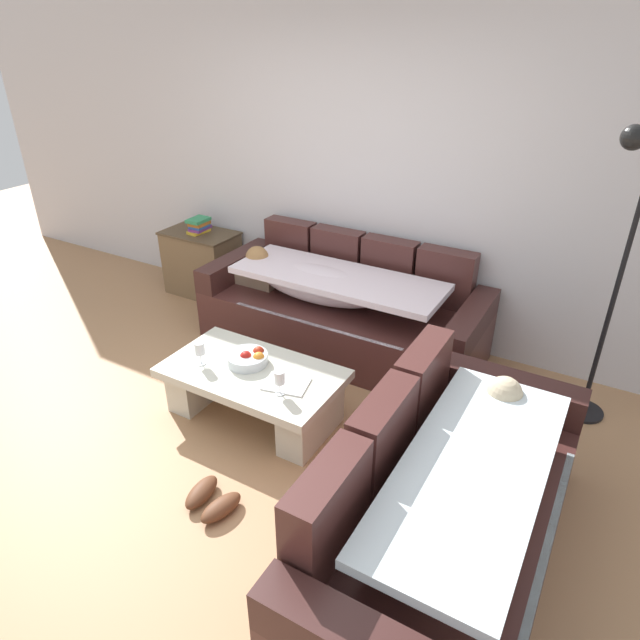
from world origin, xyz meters
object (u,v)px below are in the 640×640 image
object	(u,v)px
fruit_bowl	(249,358)
wine_glass_near_right	(280,378)
pair_of_shoes	(211,500)
side_cabinet	(202,263)
book_stack_on_cabinet	(199,225)
wine_glass_near_left	(200,349)
coffee_table	(253,387)
couch_along_wall	(339,309)
couch_near_window	(447,510)
floor_lamp	(613,267)
open_magazine	(286,384)

from	to	relation	value
fruit_bowl	wine_glass_near_right	world-z (taller)	wine_glass_near_right
pair_of_shoes	side_cabinet	bearing A→B (deg)	131.16
fruit_bowl	book_stack_on_cabinet	distance (m)	2.05
wine_glass_near_left	wine_glass_near_right	bearing A→B (deg)	-1.32
side_cabinet	coffee_table	bearing A→B (deg)	-40.23
couch_along_wall	side_cabinet	distance (m)	1.68
fruit_bowl	book_stack_on_cabinet	size ratio (longest dim) A/B	1.18
couch_along_wall	fruit_bowl	size ratio (longest dim) A/B	8.21
coffee_table	side_cabinet	xyz separation A→B (m)	(-1.62, 1.37, 0.08)
couch_along_wall	fruit_bowl	distance (m)	1.10
wine_glass_near_right	pair_of_shoes	bearing A→B (deg)	-93.46
couch_along_wall	couch_near_window	xyz separation A→B (m)	(1.47, -1.62, 0.00)
floor_lamp	wine_glass_near_right	bearing A→B (deg)	-141.72
fruit_bowl	book_stack_on_cabinet	xyz separation A→B (m)	(-1.54, 1.31, 0.29)
open_magazine	book_stack_on_cabinet	world-z (taller)	book_stack_on_cabinet
fruit_bowl	open_magazine	bearing A→B (deg)	-13.51
wine_glass_near_left	pair_of_shoes	bearing A→B (deg)	-47.89
couch_along_wall	wine_glass_near_left	distance (m)	1.33
pair_of_shoes	floor_lamp	bearing A→B (deg)	49.51
pair_of_shoes	wine_glass_near_right	bearing A→B (deg)	86.54
couch_near_window	side_cabinet	bearing A→B (deg)	59.59
couch_along_wall	wine_glass_near_right	bearing A→B (deg)	-77.96
couch_near_window	book_stack_on_cabinet	distance (m)	3.65
couch_near_window	wine_glass_near_right	size ratio (longest dim) A/B	11.95
coffee_table	wine_glass_near_left	size ratio (longest dim) A/B	7.23
couch_along_wall	side_cabinet	xyz separation A→B (m)	(-1.66, 0.23, -0.01)
side_cabinet	pair_of_shoes	world-z (taller)	side_cabinet
fruit_bowl	floor_lamp	xyz separation A→B (m)	(2.00, 1.09, 0.70)
coffee_table	book_stack_on_cabinet	size ratio (longest dim) A/B	5.05
wine_glass_near_right	side_cabinet	distance (m)	2.46
wine_glass_near_right	side_cabinet	world-z (taller)	side_cabinet
couch_along_wall	coffee_table	bearing A→B (deg)	-92.00
fruit_bowl	pair_of_shoes	world-z (taller)	fruit_bowl
wine_glass_near_right	floor_lamp	xyz separation A→B (m)	(1.62, 1.27, 0.62)
pair_of_shoes	couch_along_wall	bearing A→B (deg)	96.82
couch_along_wall	wine_glass_near_left	bearing A→B (deg)	-106.83
coffee_table	wine_glass_near_left	distance (m)	0.44
couch_near_window	book_stack_on_cabinet	xyz separation A→B (m)	(-3.13, 1.84, 0.38)
coffee_table	side_cabinet	bearing A→B (deg)	139.77
fruit_bowl	wine_glass_near_left	bearing A→B (deg)	-147.69
book_stack_on_cabinet	pair_of_shoes	size ratio (longest dim) A/B	0.72
couch_near_window	fruit_bowl	xyz separation A→B (m)	(-1.58, 0.53, 0.08)
couch_along_wall	pair_of_shoes	bearing A→B (deg)	-83.18
side_cabinet	fruit_bowl	bearing A→B (deg)	-40.27
fruit_bowl	side_cabinet	distance (m)	2.04
couch_near_window	side_cabinet	distance (m)	3.64
open_magazine	pair_of_shoes	size ratio (longest dim) A/B	0.85
couch_near_window	wine_glass_near_left	world-z (taller)	couch_near_window
open_magazine	pair_of_shoes	xyz separation A→B (m)	(-0.02, -0.77, -0.34)
pair_of_shoes	wine_glass_near_left	bearing A→B (deg)	132.11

